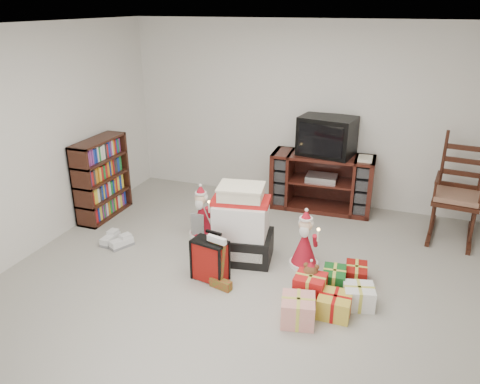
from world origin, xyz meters
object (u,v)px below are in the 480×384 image
tv_stand (321,182)px  gift_cluster (332,290)px  red_suitcase (210,260)px  teddy_bear (310,281)px  rocking_chair (455,201)px  sneaker_pair (116,241)px  bookshelf (102,180)px  crt_television (327,136)px  santa_figurine (305,244)px  mrs_claus_figurine (201,216)px  gift_pile (241,228)px

tv_stand → gift_cluster: size_ratio=1.29×
tv_stand → red_suitcase: tv_stand is taller
teddy_bear → gift_cluster: (0.23, -0.06, -0.02)m
rocking_chair → sneaker_pair: 4.13m
bookshelf → crt_television: crt_television is taller
teddy_bear → sneaker_pair: 2.39m
rocking_chair → crt_television: size_ratio=1.69×
sneaker_pair → crt_television: bearing=53.7°
rocking_chair → crt_television: bearing=177.5°
red_suitcase → gift_cluster: bearing=11.9°
rocking_chair → santa_figurine: (-1.55, -1.37, -0.19)m
santa_figurine → gift_cluster: size_ratio=0.62×
rocking_chair → mrs_claus_figurine: size_ratio=1.97×
mrs_claus_figurine → crt_television: size_ratio=0.86×
tv_stand → red_suitcase: 2.33m
sneaker_pair → gift_cluster: (2.61, -0.26, 0.08)m
gift_pile → sneaker_pair: gift_pile is taller
rocking_chair → red_suitcase: 3.12m
bookshelf → rocking_chair: size_ratio=0.81×
gift_pile → teddy_bear: bearing=-35.2°
red_suitcase → crt_television: size_ratio=0.68×
rocking_chair → teddy_bear: size_ratio=3.90×
bookshelf → rocking_chair: (4.37, 1.00, -0.06)m
bookshelf → sneaker_pair: size_ratio=2.92×
gift_cluster → gift_pile: bearing=156.4°
bookshelf → sneaker_pair: bearing=-47.7°
santa_figurine → mrs_claus_figurine: bearing=168.6°
gift_pile → crt_television: (0.59, 1.72, 0.66)m
tv_stand → teddy_bear: 2.14m
santa_figurine → mrs_claus_figurine: mrs_claus_figurine is taller
red_suitcase → mrs_claus_figurine: size_ratio=0.79×
gift_cluster → rocking_chair: bearing=59.6°
teddy_bear → mrs_claus_figurine: mrs_claus_figurine is taller
santa_figurine → crt_television: (-0.10, 1.63, 0.78)m
sneaker_pair → teddy_bear: bearing=6.1°
teddy_bear → santa_figurine: 0.56m
tv_stand → mrs_claus_figurine: (-1.22, -1.32, -0.14)m
tv_stand → bookshelf: (-2.69, -1.22, 0.12)m
bookshelf → gift_cluster: (3.23, -0.95, -0.38)m
red_suitcase → bookshelf: bearing=163.4°
mrs_claus_figurine → crt_television: crt_television is taller
rocking_chair → gift_pile: 2.68m
tv_stand → bookshelf: bearing=-158.0°
santa_figurine → crt_television: size_ratio=0.86×
tv_stand → sneaker_pair: size_ratio=3.81×
gift_cluster → mrs_claus_figurine: bearing=154.3°
teddy_bear → santa_figurine: bearing=109.3°
bookshelf → santa_figurine: bookshelf is taller
rocking_chair → sneaker_pair: bearing=-149.5°
rocking_chair → red_suitcase: (-2.40, -1.99, -0.22)m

